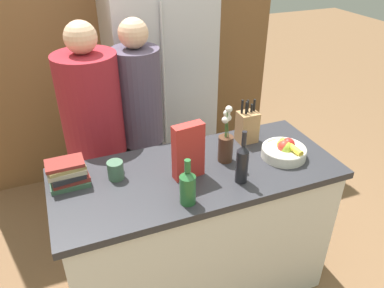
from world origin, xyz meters
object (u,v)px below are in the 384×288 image
at_px(coffee_mug, 116,170).
at_px(bottle_oil, 242,162).
at_px(book_stack, 68,173).
at_px(person_in_blue, 140,122).
at_px(person_at_sink, 95,134).
at_px(knife_block, 247,126).
at_px(flower_vase, 226,143).
at_px(bottle_vinegar, 188,186).
at_px(refrigerator, 159,76).
at_px(cereal_box, 188,151).
at_px(fruit_bowl, 284,150).

xyz_separation_m(coffee_mug, bottle_oil, (0.59, -0.27, 0.07)).
relative_size(book_stack, person_in_blue, 0.13).
relative_size(person_at_sink, person_in_blue, 1.01).
height_order(knife_block, person_in_blue, person_in_blue).
distance_m(flower_vase, bottle_vinegar, 0.42).
height_order(flower_vase, person_in_blue, person_in_blue).
bearing_deg(person_at_sink, refrigerator, 25.63).
bearing_deg(person_at_sink, bottle_vinegar, -90.22).
distance_m(flower_vase, coffee_mug, 0.61).
distance_m(cereal_box, bottle_vinegar, 0.22).
bearing_deg(cereal_box, book_stack, 164.53).
relative_size(refrigerator, cereal_box, 6.45).
bearing_deg(flower_vase, refrigerator, 89.84).
distance_m(knife_block, cereal_box, 0.51).
height_order(refrigerator, book_stack, refrigerator).
xyz_separation_m(knife_block, cereal_box, (-0.46, -0.21, 0.05)).
relative_size(coffee_mug, bottle_vinegar, 0.47).
distance_m(refrigerator, person_in_blue, 0.66).
xyz_separation_m(flower_vase, person_in_blue, (-0.31, 0.66, -0.13)).
height_order(coffee_mug, person_at_sink, person_at_sink).
xyz_separation_m(coffee_mug, book_stack, (-0.23, 0.04, 0.02)).
height_order(fruit_bowl, bottle_vinegar, bottle_vinegar).
distance_m(flower_vase, bottle_oil, 0.21).
xyz_separation_m(knife_block, flower_vase, (-0.22, -0.15, 0.01)).
distance_m(fruit_bowl, book_stack, 1.18).
xyz_separation_m(refrigerator, knife_block, (0.21, -1.08, 0.03)).
bearing_deg(person_in_blue, knife_block, -56.56).
bearing_deg(bottle_vinegar, cereal_box, 67.92).
height_order(coffee_mug, bottle_oil, bottle_oil).
distance_m(fruit_bowl, bottle_oil, 0.36).
relative_size(bottle_oil, bottle_vinegar, 1.21).
bearing_deg(knife_block, bottle_oil, -122.61).
xyz_separation_m(knife_block, bottle_oil, (-0.23, -0.35, 0.02)).
relative_size(refrigerator, fruit_bowl, 7.82).
bearing_deg(person_in_blue, coffee_mug, -127.91).
bearing_deg(bottle_oil, refrigerator, 89.47).
xyz_separation_m(fruit_bowl, coffee_mug, (-0.93, 0.15, 0.01)).
bearing_deg(refrigerator, person_at_sink, -135.05).
bearing_deg(knife_block, bottle_vinegar, -142.86).
bearing_deg(bottle_oil, book_stack, 159.59).
relative_size(flower_vase, cereal_box, 1.12).
xyz_separation_m(cereal_box, coffee_mug, (-0.35, 0.12, -0.10)).
xyz_separation_m(refrigerator, cereal_box, (-0.25, -1.29, 0.09)).
bearing_deg(knife_block, person_at_sink, 151.56).
height_order(fruit_bowl, flower_vase, flower_vase).
bearing_deg(book_stack, knife_block, 2.55).
relative_size(knife_block, bottle_vinegar, 1.14).
bearing_deg(cereal_box, bottle_vinegar, -112.08).
height_order(book_stack, person_in_blue, person_in_blue).
bearing_deg(coffee_mug, bottle_oil, -24.44).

